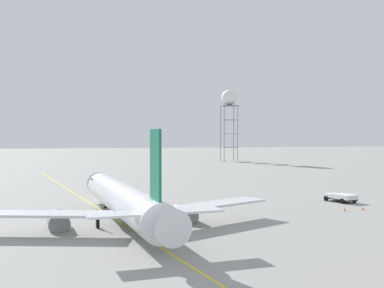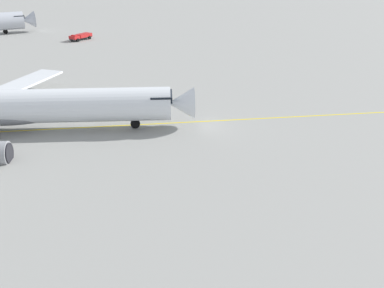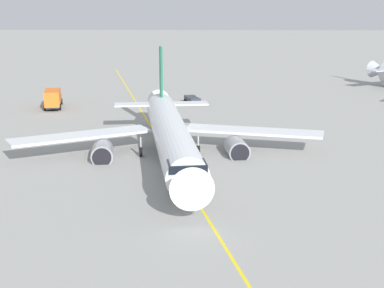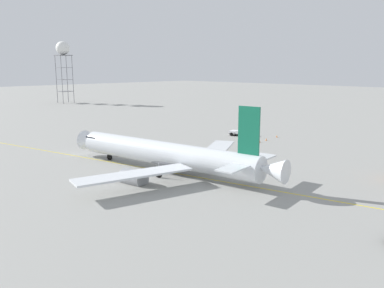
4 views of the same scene
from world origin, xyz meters
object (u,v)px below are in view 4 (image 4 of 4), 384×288
object	(u,v)px
airliner_main	(167,155)
safety_cone_near	(260,141)
radar_tower	(63,51)
safety_cone_mid	(266,139)
safety_cone_far	(277,136)
pushback_tug_truck	(241,133)

from	to	relation	value
airliner_main	safety_cone_near	xyz separation A→B (m)	(31.19, 4.14, -2.44)
radar_tower	safety_cone_mid	distance (m)	124.13
airliner_main	safety_cone_far	world-z (taller)	airliner_main
airliner_main	safety_cone_mid	distance (m)	34.65
pushback_tug_truck	safety_cone_mid	size ratio (longest dim) A/B	10.44
pushback_tug_truck	safety_cone_near	xyz separation A→B (m)	(-3.98, -8.34, -0.54)
airliner_main	safety_cone_near	bearing A→B (deg)	-90.34
pushback_tug_truck	safety_cone_far	world-z (taller)	pushback_tug_truck
safety_cone_near	safety_cone_mid	world-z (taller)	same
radar_tower	safety_cone_near	size ratio (longest dim) A/B	50.74
pushback_tug_truck	radar_tower	distance (m)	116.14
pushback_tug_truck	safety_cone_far	xyz separation A→B (m)	(4.38, -7.38, -0.54)
airliner_main	radar_tower	distance (m)	136.29
airliner_main	safety_cone_far	xyz separation A→B (m)	(39.56, 5.11, -2.44)
airliner_main	radar_tower	bearing A→B (deg)	-29.13
radar_tower	safety_cone_mid	size ratio (longest dim) A/B	50.74
safety_cone_mid	pushback_tug_truck	bearing A→B (deg)	83.54
airliner_main	pushback_tug_truck	bearing A→B (deg)	-78.37
safety_cone_mid	airliner_main	bearing A→B (deg)	-172.52
safety_cone_near	safety_cone_far	distance (m)	8.42
airliner_main	safety_cone_far	distance (m)	39.96
safety_cone_mid	safety_cone_near	bearing A→B (deg)	-173.44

